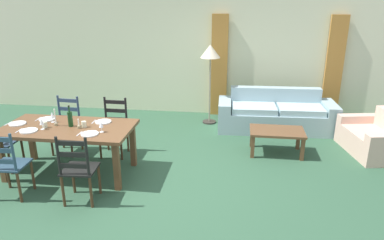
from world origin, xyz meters
name	(u,v)px	position (x,y,z in m)	size (l,w,h in m)	color
ground_plane	(152,179)	(0.00, 0.00, -0.01)	(9.60, 9.60, 0.02)	#2E543B
wall_far	(186,53)	(0.00, 3.30, 1.35)	(9.60, 0.16, 2.70)	beige
curtain_panel_left	(219,66)	(0.76, 3.16, 1.10)	(0.35, 0.08, 2.20)	#B37833
curtain_panel_right	(334,69)	(3.16, 3.16, 1.10)	(0.35, 0.08, 2.20)	#B37833
dining_table	(68,132)	(-1.24, 0.01, 0.66)	(1.90, 0.96, 0.75)	brown
dining_chair_near_left	(8,165)	(-1.73, -0.74, 0.48)	(0.44, 0.42, 0.96)	#2A4558
dining_chair_near_right	(78,169)	(-0.76, -0.73, 0.48)	(0.45, 0.43, 0.96)	black
dining_chair_far_left	(67,125)	(-1.65, 0.77, 0.48)	(0.44, 0.43, 0.96)	#2F415A
dining_chair_far_right	(114,127)	(-0.82, 0.79, 0.48)	(0.42, 0.40, 0.96)	black
dining_chair_head_west	(0,140)	(-2.37, 0.03, 0.48)	(0.42, 0.44, 0.96)	navy
dinner_plate_near_left	(29,131)	(-1.69, -0.24, 0.76)	(0.24, 0.24, 0.02)	white
fork_near_left	(19,131)	(-1.84, -0.24, 0.75)	(0.02, 0.17, 0.01)	silver
dinner_plate_near_right	(90,134)	(-0.79, -0.24, 0.76)	(0.24, 0.24, 0.02)	white
fork_near_right	(79,134)	(-0.94, -0.24, 0.75)	(0.02, 0.17, 0.01)	silver
dinner_plate_far_left	(47,119)	(-1.69, 0.26, 0.76)	(0.24, 0.24, 0.02)	white
fork_far_left	(38,119)	(-1.84, 0.26, 0.75)	(0.02, 0.17, 0.01)	silver
dinner_plate_far_right	(103,122)	(-0.79, 0.26, 0.76)	(0.24, 0.24, 0.02)	white
fork_far_right	(94,122)	(-0.94, 0.26, 0.75)	(0.02, 0.17, 0.01)	silver
dinner_plate_head_west	(18,124)	(-2.02, 0.01, 0.76)	(0.24, 0.24, 0.02)	white
fork_head_west	(8,124)	(-2.17, 0.01, 0.75)	(0.02, 0.17, 0.01)	silver
wine_bottle	(70,119)	(-1.20, 0.04, 0.87)	(0.07, 0.07, 0.32)	#143819
wine_glass_near_left	(42,122)	(-1.54, -0.14, 0.86)	(0.06, 0.06, 0.16)	white
wine_glass_near_right	(101,125)	(-0.66, -0.13, 0.86)	(0.06, 0.06, 0.16)	white
wine_glass_far_left	(52,115)	(-1.54, 0.17, 0.86)	(0.06, 0.06, 0.16)	white
coffee_cup_primary	(84,124)	(-0.99, 0.03, 0.80)	(0.07, 0.07, 0.09)	beige
coffee_cup_secondary	(45,125)	(-1.54, -0.07, 0.80)	(0.07, 0.07, 0.09)	beige
candle_tall	(56,121)	(-1.42, 0.03, 0.82)	(0.05, 0.05, 0.26)	#998C66
candle_short	(79,126)	(-1.04, -0.03, 0.79)	(0.05, 0.05, 0.14)	#998C66
couch	(275,115)	(1.96, 2.38, 0.29)	(2.31, 0.90, 0.80)	#98B4BC
coffee_table	(277,134)	(1.88, 1.16, 0.36)	(0.90, 0.56, 0.42)	brown
armchair_upholstered	(377,139)	(3.58, 1.43, 0.25)	(1.01, 1.29, 0.72)	beige
standing_lamp	(210,56)	(0.61, 2.56, 1.41)	(0.40, 0.40, 1.64)	#332D28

